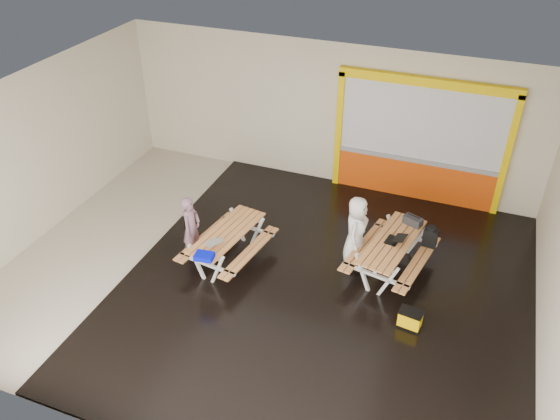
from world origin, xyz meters
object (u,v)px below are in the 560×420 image
at_px(person_left, 191,228).
at_px(toolbox, 413,221).
at_px(blue_pouch, 204,256).
at_px(fluke_bag, 410,319).
at_px(laptop_right, 395,239).
at_px(person_right, 356,230).
at_px(picnic_table_right, 392,248).
at_px(laptop_left, 214,242).
at_px(dark_case, 358,263).
at_px(backpack, 430,236).
at_px(picnic_table_left, 228,239).

relative_size(person_left, toolbox, 3.30).
xyz_separation_m(blue_pouch, fluke_bag, (3.77, 0.36, -0.59)).
bearing_deg(laptop_right, person_left, -165.43).
relative_size(person_right, toolbox, 3.42).
relative_size(picnic_table_right, laptop_left, 5.09).
bearing_deg(blue_pouch, picnic_table_right, 29.15).
height_order(laptop_right, fluke_bag, laptop_right).
height_order(picnic_table_right, person_right, person_right).
relative_size(blue_pouch, dark_case, 0.82).
distance_m(person_left, laptop_left, 0.70).
relative_size(picnic_table_right, fluke_bag, 4.98).
relative_size(person_right, laptop_left, 3.32).
xyz_separation_m(blue_pouch, toolbox, (3.38, 2.42, 0.07)).
xyz_separation_m(toolbox, fluke_bag, (0.39, -2.06, -0.65)).
height_order(backpack, fluke_bag, backpack).
bearing_deg(blue_pouch, dark_case, 33.50).
relative_size(blue_pouch, toolbox, 0.83).
height_order(person_left, person_right, person_right).
height_order(person_left, fluke_bag, person_left).
bearing_deg(toolbox, backpack, -26.07).
distance_m(person_right, backpack, 1.45).
bearing_deg(blue_pouch, toolbox, 35.68).
bearing_deg(laptop_left, toolbox, 30.12).
bearing_deg(dark_case, fluke_bag, -45.79).
xyz_separation_m(laptop_right, toolbox, (0.21, 0.69, 0.03)).
bearing_deg(dark_case, picnic_table_left, -163.07).
height_order(laptop_right, backpack, backpack).
height_order(person_right, backpack, person_right).
distance_m(person_left, dark_case, 3.37).
distance_m(picnic_table_right, backpack, 0.82).
height_order(blue_pouch, toolbox, toolbox).
distance_m(person_right, toolbox, 1.17).
xyz_separation_m(laptop_right, dark_case, (-0.66, -0.07, -0.71)).
bearing_deg(fluke_bag, laptop_right, 113.80).
relative_size(backpack, fluke_bag, 1.02).
xyz_separation_m(person_right, backpack, (1.38, 0.44, -0.10)).
height_order(person_right, fluke_bag, person_right).
xyz_separation_m(dark_case, fluke_bag, (1.26, -1.30, 0.09)).
relative_size(blue_pouch, backpack, 0.77).
distance_m(person_right, laptop_right, 0.78).
xyz_separation_m(picnic_table_left, laptop_left, (-0.06, -0.46, 0.22)).
relative_size(person_left, backpack, 3.06).
bearing_deg(picnic_table_right, dark_case, -172.43).
bearing_deg(blue_pouch, person_left, 132.36).
bearing_deg(fluke_bag, person_right, 133.92).
bearing_deg(person_left, dark_case, -75.57).
xyz_separation_m(picnic_table_right, person_right, (-0.73, 0.06, 0.22)).
bearing_deg(picnic_table_left, laptop_left, -96.95).
bearing_deg(laptop_left, picnic_table_left, 83.05).
distance_m(picnic_table_right, dark_case, 0.78).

